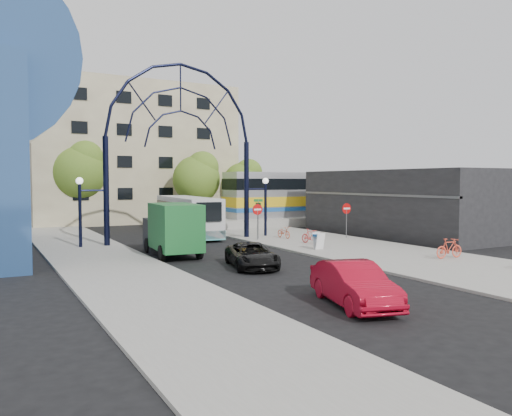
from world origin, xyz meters
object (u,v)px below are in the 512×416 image
sandwich_board (318,239)px  green_truck (172,229)px  stop_sign (257,213)px  city_bus (187,215)px  bike_near_b (310,236)px  bike_near_a (284,232)px  tree_north_a (198,177)px  gateway_arch (181,116)px  tree_north_b (80,169)px  red_sedan (354,284)px  black_suv (252,255)px  bike_far_b (449,248)px  tree_north_c (244,180)px  do_not_enter_sign (347,212)px  train_car (340,194)px  street_name_sign (258,210)px

sandwich_board → green_truck: 8.64m
stop_sign → city_bus: size_ratio=0.23×
stop_sign → bike_near_b: size_ratio=1.60×
bike_near_a → city_bus: bearing=131.0°
stop_sign → city_bus: 6.61m
tree_north_a → bike_near_b: (0.67, -17.44, -4.02)m
stop_sign → tree_north_a: size_ratio=0.36×
gateway_arch → tree_north_a: size_ratio=1.95×
gateway_arch → sandwich_board: gateway_arch is taller
tree_north_b → red_sedan: bearing=-85.4°
green_truck → stop_sign: bearing=29.4°
tree_north_b → black_suv: bearing=-82.9°
bike_far_b → city_bus: bearing=27.4°
sandwich_board → tree_north_c: 23.17m
do_not_enter_sign → bike_far_b: size_ratio=1.41×
black_suv → bike_near_a: (7.50, 9.03, -0.06)m
train_car → sandwich_board: bearing=-131.9°
do_not_enter_sign → sandwich_board: (-5.40, -4.02, -1.23)m
street_name_sign → bike_near_a: bearing=-18.3°
green_truck → red_sedan: size_ratio=1.34×
stop_sign → red_sedan: (-5.88, -17.16, -1.26)m
do_not_enter_sign → red_sedan: 19.42m
gateway_arch → black_suv: 13.59m
city_bus → black_suv: bearing=-93.9°
bike_far_b → stop_sign: bearing=26.0°
do_not_enter_sign → sandwich_board: 6.85m
tree_north_a → city_bus: tree_north_a is taller
tree_north_c → red_sedan: tree_north_c is taller
stop_sign → tree_north_b: bearing=115.8°
stop_sign → do_not_enter_sign: stop_sign is taller
sandwich_board → tree_north_b: tree_north_b is taller
stop_sign → street_name_sign: 0.74m
street_name_sign → tree_north_b: bearing=117.7°
black_suv → bike_near_a: black_suv is taller
tree_north_c → city_bus: bearing=-135.6°
do_not_enter_sign → tree_north_c: bearing=86.4°
train_car → tree_north_c: size_ratio=3.86×
sandwich_board → bike_near_b: 2.78m
tree_north_b → bike_near_a: (10.84, -17.91, -4.72)m
black_suv → tree_north_b: bearing=111.6°
stop_sign → bike_near_a: stop_sign is taller
green_truck → bike_near_a: (9.56, 3.39, -0.93)m
street_name_sign → black_suv: bearing=-120.8°
stop_sign → gateway_arch: bearing=157.4°
train_car → bike_far_b: 24.59m
bike_near_b → bike_far_b: bike_far_b is taller
tree_north_a → tree_north_c: tree_north_a is taller
gateway_arch → train_car: bearing=21.8°
tree_north_a → green_truck: bearing=-116.7°
gateway_arch → train_car: gateway_arch is taller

